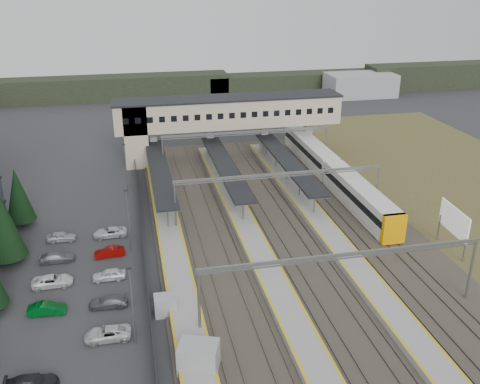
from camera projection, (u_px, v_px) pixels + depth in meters
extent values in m
plane|color=#2B2B2D|center=(208.00, 287.00, 58.10)|extent=(220.00, 220.00, 0.00)
cylinder|color=black|center=(9.00, 258.00, 62.64)|extent=(0.44, 0.44, 1.20)
cone|color=black|center=(2.00, 223.00, 60.85)|extent=(4.42, 4.42, 8.50)
cylinder|color=black|center=(23.00, 222.00, 71.66)|extent=(0.44, 0.44, 1.20)
cone|color=black|center=(18.00, 194.00, 70.12)|extent=(3.74, 3.74, 7.20)
imported|color=black|center=(32.00, 383.00, 43.76)|extent=(4.27, 1.75, 1.24)
imported|color=#034C16|center=(47.00, 309.00, 53.33)|extent=(3.81, 1.54, 1.23)
imported|color=white|center=(53.00, 281.00, 58.11)|extent=(4.40, 2.10, 1.21)
imported|color=slate|center=(57.00, 257.00, 62.90)|extent=(4.10, 1.75, 1.18)
imported|color=#AAAAAE|center=(62.00, 237.00, 67.67)|extent=(3.68, 1.60, 1.23)
imported|color=silver|center=(108.00, 334.00, 49.71)|extent=(4.41, 2.11, 1.21)
imported|color=#515458|center=(108.00, 302.00, 54.50)|extent=(4.10, 1.93, 1.16)
imported|color=silver|center=(109.00, 275.00, 59.26)|extent=(3.68, 1.51, 1.25)
imported|color=#840805|center=(110.00, 252.00, 64.05)|extent=(3.72, 1.62, 1.19)
imported|color=silver|center=(110.00, 232.00, 68.84)|extent=(4.29, 2.03, 1.18)
cylinder|color=slate|center=(132.00, 307.00, 47.80)|extent=(0.16, 0.16, 8.00)
cube|color=black|center=(129.00, 268.00, 46.25)|extent=(0.50, 0.25, 0.15)
cylinder|color=slate|center=(128.00, 221.00, 64.03)|extent=(0.16, 0.16, 8.00)
cube|color=black|center=(126.00, 191.00, 62.49)|extent=(0.50, 0.25, 0.15)
cylinder|color=slate|center=(126.00, 170.00, 80.27)|extent=(0.16, 0.16, 8.00)
cube|color=black|center=(124.00, 145.00, 78.72)|extent=(0.50, 0.25, 0.15)
cube|color=#26282B|center=(145.00, 262.00, 60.97)|extent=(0.08, 90.00, 2.00)
cube|color=#949699|center=(199.00, 358.00, 45.41)|extent=(3.97, 3.43, 2.78)
cube|color=#949699|center=(165.00, 305.00, 53.23)|extent=(2.18, 1.82, 1.99)
cube|color=#362F29|center=(299.00, 253.00, 64.89)|extent=(34.00, 90.00, 0.20)
cube|color=#59544C|center=(195.00, 263.00, 62.36)|extent=(0.08, 90.00, 0.14)
cube|color=#59544C|center=(207.00, 261.00, 62.64)|extent=(0.08, 90.00, 0.14)
cube|color=#59544C|center=(229.00, 259.00, 63.14)|extent=(0.08, 90.00, 0.14)
cube|color=#59544C|center=(241.00, 258.00, 63.41)|extent=(0.08, 90.00, 0.14)
cube|color=#59544C|center=(278.00, 254.00, 64.29)|extent=(0.08, 90.00, 0.14)
cube|color=#59544C|center=(289.00, 252.00, 64.57)|extent=(0.08, 90.00, 0.14)
cube|color=#59544C|center=(309.00, 250.00, 65.07)|extent=(0.08, 90.00, 0.14)
cube|color=#59544C|center=(320.00, 249.00, 65.34)|extent=(0.08, 90.00, 0.14)
cube|color=#59544C|center=(355.00, 245.00, 66.22)|extent=(0.08, 90.00, 0.14)
cube|color=#59544C|center=(366.00, 244.00, 66.50)|extent=(0.08, 90.00, 0.14)
cube|color=#59544C|center=(385.00, 242.00, 66.99)|extent=(0.08, 90.00, 0.14)
cube|color=#59544C|center=(396.00, 241.00, 67.27)|extent=(0.08, 90.00, 0.14)
cube|color=gray|center=(176.00, 263.00, 61.86)|extent=(3.20, 82.00, 0.90)
cube|color=gold|center=(163.00, 261.00, 61.40)|extent=(0.25, 82.00, 0.02)
cube|color=gold|center=(188.00, 259.00, 61.96)|extent=(0.25, 82.00, 0.02)
cube|color=gray|center=(259.00, 254.00, 63.79)|extent=(3.20, 82.00, 0.90)
cube|color=gold|center=(247.00, 252.00, 63.33)|extent=(0.25, 82.00, 0.02)
cube|color=gold|center=(271.00, 250.00, 63.89)|extent=(0.25, 82.00, 0.02)
cube|color=gray|center=(338.00, 246.00, 65.72)|extent=(3.20, 82.00, 0.90)
cube|color=gold|center=(327.00, 244.00, 65.26)|extent=(0.25, 82.00, 0.02)
cube|color=gold|center=(349.00, 242.00, 65.82)|extent=(0.25, 82.00, 0.02)
cube|color=black|center=(160.00, 170.00, 80.33)|extent=(3.00, 30.00, 0.25)
cube|color=slate|center=(160.00, 171.00, 80.39)|extent=(3.10, 30.00, 0.12)
cylinder|color=slate|center=(168.00, 216.00, 69.22)|extent=(0.20, 0.20, 3.10)
cylinder|color=slate|center=(164.00, 196.00, 75.09)|extent=(0.20, 0.20, 3.10)
cylinder|color=slate|center=(160.00, 180.00, 80.95)|extent=(0.20, 0.20, 3.10)
cylinder|color=slate|center=(157.00, 166.00, 86.81)|extent=(0.20, 0.20, 3.10)
cylinder|color=slate|center=(155.00, 153.00, 92.68)|extent=(0.20, 0.20, 3.10)
cube|color=black|center=(225.00, 165.00, 82.26)|extent=(3.00, 30.00, 0.25)
cube|color=slate|center=(225.00, 166.00, 82.32)|extent=(3.10, 30.00, 0.12)
cylinder|color=slate|center=(243.00, 209.00, 71.15)|extent=(0.20, 0.20, 3.10)
cylinder|color=slate|center=(234.00, 191.00, 77.02)|extent=(0.20, 0.20, 3.10)
cylinder|color=slate|center=(225.00, 175.00, 82.88)|extent=(0.20, 0.20, 3.10)
cylinder|color=slate|center=(218.00, 161.00, 88.74)|extent=(0.20, 0.20, 3.10)
cylinder|color=slate|center=(212.00, 149.00, 94.61)|extent=(0.20, 0.20, 3.10)
cube|color=black|center=(287.00, 161.00, 84.19)|extent=(3.00, 30.00, 0.25)
cube|color=slate|center=(287.00, 162.00, 84.25)|extent=(3.10, 30.00, 0.12)
cylinder|color=slate|center=(314.00, 203.00, 73.08)|extent=(0.20, 0.20, 3.10)
cylinder|color=slate|center=(300.00, 185.00, 78.95)|extent=(0.20, 0.20, 3.10)
cylinder|color=slate|center=(287.00, 170.00, 84.81)|extent=(0.20, 0.20, 3.10)
cylinder|color=slate|center=(276.00, 157.00, 90.67)|extent=(0.20, 0.20, 3.10)
cylinder|color=slate|center=(266.00, 146.00, 96.53)|extent=(0.20, 0.20, 3.10)
cube|color=beige|center=(229.00, 112.00, 94.73)|extent=(40.00, 6.00, 5.00)
cube|color=black|center=(229.00, 98.00, 93.74)|extent=(40.40, 6.40, 0.30)
cube|color=beige|center=(136.00, 134.00, 92.70)|extent=(4.00, 6.00, 11.00)
cube|color=black|center=(126.00, 121.00, 88.49)|extent=(1.00, 0.06, 1.00)
cube|color=black|center=(138.00, 121.00, 88.88)|extent=(1.00, 0.06, 1.00)
cube|color=black|center=(150.00, 120.00, 89.26)|extent=(1.00, 0.06, 1.00)
cube|color=black|center=(162.00, 119.00, 89.65)|extent=(1.00, 0.06, 1.00)
cube|color=black|center=(174.00, 119.00, 90.04)|extent=(1.00, 0.06, 1.00)
cube|color=black|center=(186.00, 118.00, 90.42)|extent=(1.00, 0.06, 1.00)
cube|color=black|center=(197.00, 118.00, 90.81)|extent=(1.00, 0.06, 1.00)
cube|color=black|center=(209.00, 117.00, 91.19)|extent=(1.00, 0.06, 1.00)
cube|color=black|center=(221.00, 116.00, 91.58)|extent=(1.00, 0.06, 1.00)
cube|color=black|center=(232.00, 116.00, 91.97)|extent=(1.00, 0.06, 1.00)
cube|color=black|center=(243.00, 115.00, 92.35)|extent=(1.00, 0.06, 1.00)
cube|color=black|center=(255.00, 114.00, 92.74)|extent=(1.00, 0.06, 1.00)
cube|color=black|center=(266.00, 114.00, 93.12)|extent=(1.00, 0.06, 1.00)
cube|color=black|center=(277.00, 113.00, 93.51)|extent=(1.00, 0.06, 1.00)
cube|color=black|center=(288.00, 113.00, 93.90)|extent=(1.00, 0.06, 1.00)
cube|color=black|center=(299.00, 112.00, 94.28)|extent=(1.00, 0.06, 1.00)
cube|color=black|center=(309.00, 111.00, 94.67)|extent=(1.00, 0.06, 1.00)
cube|color=black|center=(320.00, 111.00, 95.05)|extent=(1.00, 0.06, 1.00)
cube|color=black|center=(331.00, 110.00, 95.44)|extent=(1.00, 0.06, 1.00)
cube|color=gray|center=(145.00, 147.00, 93.96)|extent=(1.20, 1.60, 6.00)
cube|color=gray|center=(154.00, 146.00, 94.25)|extent=(1.20, 1.60, 6.00)
cube|color=gray|center=(210.00, 143.00, 96.18)|extent=(1.20, 1.60, 6.00)
cube|color=gray|center=(264.00, 139.00, 98.11)|extent=(1.20, 1.60, 6.00)
cube|color=gray|center=(308.00, 137.00, 99.75)|extent=(1.20, 1.60, 6.00)
cylinder|color=slate|center=(199.00, 304.00, 49.15)|extent=(0.28, 0.28, 7.00)
cylinder|color=slate|center=(471.00, 270.00, 54.55)|extent=(0.28, 0.28, 7.00)
cube|color=slate|center=(345.00, 255.00, 50.50)|extent=(28.40, 0.25, 0.35)
cube|color=slate|center=(344.00, 258.00, 50.65)|extent=(28.40, 0.12, 0.12)
cylinder|color=slate|center=(175.00, 207.00, 68.99)|extent=(0.28, 0.28, 7.00)
cylinder|color=slate|center=(376.00, 190.00, 74.39)|extent=(0.28, 0.28, 7.00)
cube|color=slate|center=(280.00, 174.00, 70.34)|extent=(28.40, 0.25, 0.35)
cube|color=slate|center=(280.00, 177.00, 70.50)|extent=(28.40, 0.12, 0.12)
cylinder|color=slate|center=(163.00, 158.00, 87.03)|extent=(0.28, 0.28, 7.00)
cylinder|color=slate|center=(325.00, 147.00, 92.43)|extent=(0.28, 0.28, 7.00)
cube|color=slate|center=(247.00, 132.00, 88.38)|extent=(28.40, 0.25, 0.35)
cube|color=slate|center=(247.00, 134.00, 88.54)|extent=(28.40, 0.12, 0.12)
cube|color=silver|center=(359.00, 197.00, 75.31)|extent=(2.98, 20.71, 3.84)
cube|color=black|center=(360.00, 194.00, 75.15)|extent=(3.05, 20.11, 0.96)
cube|color=slate|center=(358.00, 208.00, 75.95)|extent=(2.56, 19.31, 0.53)
cube|color=silver|center=(310.00, 151.00, 94.54)|extent=(2.98, 20.71, 3.84)
cube|color=black|center=(310.00, 148.00, 94.37)|extent=(3.05, 20.11, 0.96)
cube|color=slate|center=(309.00, 159.00, 95.17)|extent=(2.56, 19.31, 0.53)
cube|color=#F9A203|center=(393.00, 229.00, 66.06)|extent=(3.00, 0.90, 3.84)
cylinder|color=slate|center=(465.00, 248.00, 62.45)|extent=(0.20, 0.20, 3.51)
cylinder|color=slate|center=(439.00, 228.00, 67.49)|extent=(0.20, 0.20, 3.51)
cube|color=white|center=(454.00, 221.00, 64.08)|extent=(0.60, 6.58, 3.29)
cube|color=black|center=(114.00, 88.00, 140.70)|extent=(60.00, 8.00, 6.00)
cube|color=black|center=(296.00, 82.00, 150.54)|extent=(50.00, 8.00, 5.00)
cube|color=black|center=(434.00, 76.00, 153.37)|extent=(40.00, 8.00, 7.00)
cube|color=#949699|center=(360.00, 85.00, 144.23)|extent=(18.00, 10.00, 6.00)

